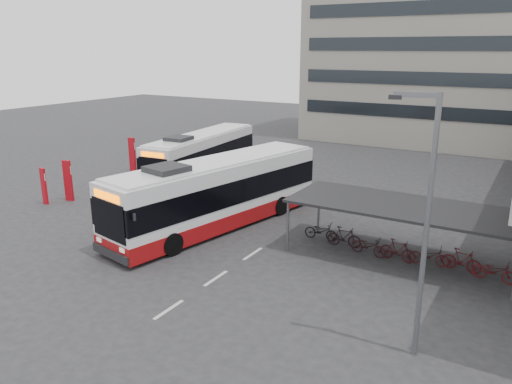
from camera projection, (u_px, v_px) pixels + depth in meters
The scene contains 11 objects.
ground at pixel (209, 244), 24.47m from camera, with size 120.00×120.00×0.00m, color #28282B.
bike_shelter at pixel (401, 230), 22.42m from camera, with size 10.00×4.00×2.54m.
office_block at pixel (476, 13), 47.84m from camera, with size 30.00×15.00×25.00m, color gray.
road_markings at pixel (216, 278), 20.77m from camera, with size 0.15×7.60×0.01m.
bus_main at pixel (217, 194), 26.43m from camera, with size 5.41×13.43×3.88m.
bus_teal at pixel (202, 156), 36.68m from camera, with size 3.59×11.97×3.49m.
pedestrian at pixel (233, 193), 29.60m from camera, with size 0.68×0.45×1.87m, color black.
lamp_post at pixel (424, 214), 14.39m from camera, with size 1.42×0.41×8.11m.
sign_totem_south at pixel (44, 185), 30.41m from camera, with size 0.49×0.22×2.26m.
sign_totem_mid at pixel (68, 180), 31.01m from camera, with size 0.55×0.30×2.59m.
sign_totem_north at pixel (132, 154), 38.30m from camera, with size 0.58×0.21×2.67m.
Camera 1 is at (13.59, -18.46, 9.24)m, focal length 35.00 mm.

